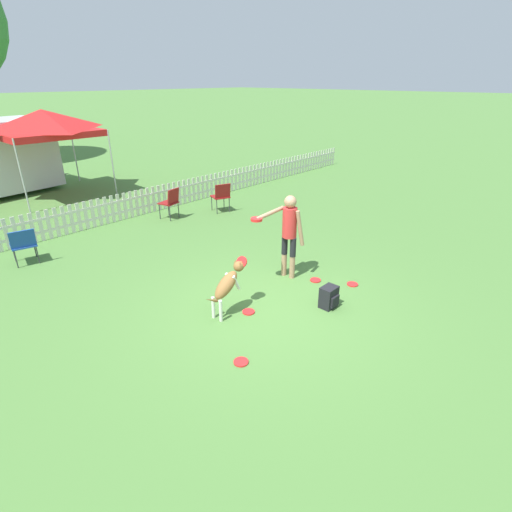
% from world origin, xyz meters
% --- Properties ---
extents(ground_plane, '(240.00, 240.00, 0.00)m').
position_xyz_m(ground_plane, '(0.00, 0.00, 0.00)').
color(ground_plane, '#4C7A38').
extents(handler_person, '(1.01, 0.59, 1.69)m').
position_xyz_m(handler_person, '(1.15, 0.50, 1.06)').
color(handler_person, tan).
rests_on(handler_person, ground_plane).
extents(leaping_dog, '(0.97, 0.28, 0.92)m').
position_xyz_m(leaping_dog, '(-0.58, 0.38, 0.57)').
color(leaping_dog, olive).
rests_on(leaping_dog, ground_plane).
extents(frisbee_near_handler, '(0.21, 0.21, 0.02)m').
position_xyz_m(frisbee_near_handler, '(1.75, -0.67, 0.01)').
color(frisbee_near_handler, red).
rests_on(frisbee_near_handler, ground_plane).
extents(frisbee_near_dog, '(0.21, 0.21, 0.02)m').
position_xyz_m(frisbee_near_dog, '(1.40, -0.04, 0.01)').
color(frisbee_near_dog, red).
rests_on(frisbee_near_dog, ground_plane).
extents(frisbee_midfield, '(0.21, 0.21, 0.02)m').
position_xyz_m(frisbee_midfield, '(-0.35, 0.12, 0.01)').
color(frisbee_midfield, red).
rests_on(frisbee_midfield, ground_plane).
extents(frisbee_far_scatter, '(0.21, 0.21, 0.02)m').
position_xyz_m(frisbee_far_scatter, '(-1.38, -0.72, 0.01)').
color(frisbee_far_scatter, red).
rests_on(frisbee_far_scatter, ground_plane).
extents(backpack_on_grass, '(0.30, 0.27, 0.39)m').
position_xyz_m(backpack_on_grass, '(0.74, -0.78, 0.19)').
color(backpack_on_grass, black).
rests_on(backpack_on_grass, ground_plane).
extents(picket_fence, '(23.23, 0.04, 0.76)m').
position_xyz_m(picket_fence, '(-0.00, 6.13, 0.38)').
color(picket_fence, silver).
rests_on(picket_fence, ground_plane).
extents(folding_chair_blue_left, '(0.61, 0.62, 0.88)m').
position_xyz_m(folding_chair_blue_left, '(3.15, 4.61, 0.53)').
color(folding_chair_blue_left, '#333338').
rests_on(folding_chair_blue_left, ground_plane).
extents(folding_chair_center, '(0.54, 0.56, 0.88)m').
position_xyz_m(folding_chair_center, '(1.76, 5.19, 0.53)').
color(folding_chair_center, '#333338').
rests_on(folding_chair_center, ground_plane).
extents(folding_chair_green_right, '(0.58, 0.60, 0.81)m').
position_xyz_m(folding_chair_green_right, '(-2.20, 4.99, 0.48)').
color(folding_chair_green_right, '#333338').
rests_on(folding_chair_green_right, ground_plane).
extents(canopy_tent_main, '(2.87, 2.87, 2.78)m').
position_xyz_m(canopy_tent_main, '(0.60, 10.16, 2.37)').
color(canopy_tent_main, '#B2B2B2').
rests_on(canopy_tent_main, ground_plane).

